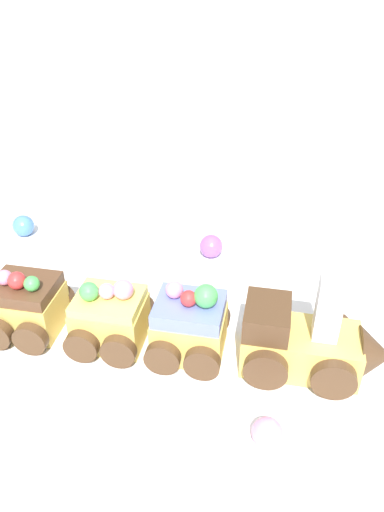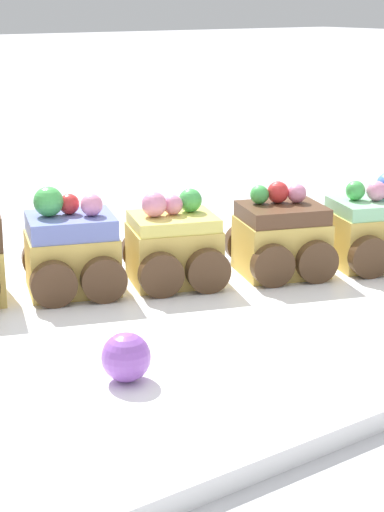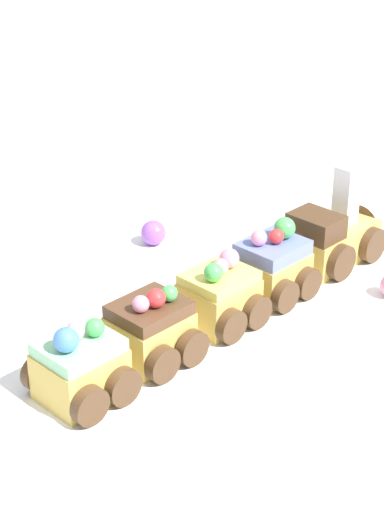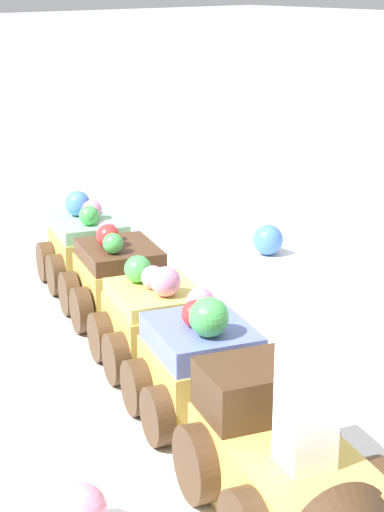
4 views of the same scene
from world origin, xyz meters
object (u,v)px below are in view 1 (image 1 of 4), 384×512
object	(u,v)px
cake_car_chocolate	(27,307)
cake_car_lemon	(110,318)
cake_train_locomotive	(310,343)
gumball_pink	(267,433)
gumball_blue	(23,226)
gumball_purple	(211,246)
cake_car_blueberry	(190,327)

from	to	relation	value
cake_car_chocolate	cake_car_lemon	bearing A→B (deg)	0.07
cake_train_locomotive	gumball_pink	size ratio (longest dim) A/B	5.75
gumball_blue	gumball_purple	world-z (taller)	same
cake_car_chocolate	gumball_purple	bearing A→B (deg)	46.65
cake_car_lemon	cake_train_locomotive	bearing A→B (deg)	0.04
cake_train_locomotive	cake_car_blueberry	bearing A→B (deg)	-179.99
cake_car_lemon	gumball_purple	bearing A→B (deg)	66.94
gumball_blue	cake_car_blueberry	bearing A→B (deg)	-53.25
cake_car_blueberry	gumball_purple	xyz separation A→B (m)	(0.05, 0.16, -0.01)
cake_car_chocolate	gumball_blue	size ratio (longest dim) A/B	3.41
cake_car_chocolate	gumball_pink	size ratio (longest dim) A/B	3.81
cake_car_blueberry	gumball_blue	size ratio (longest dim) A/B	3.41
gumball_pink	gumball_purple	distance (m)	0.27
gumball_blue	gumball_pink	size ratio (longest dim) A/B	1.12
cake_train_locomotive	cake_car_chocolate	size ratio (longest dim) A/B	1.51
cake_car_lemon	gumball_purple	xyz separation A→B (m)	(0.12, 0.13, -0.01)
gumball_pink	cake_car_blueberry	bearing A→B (deg)	111.22
gumball_pink	gumball_purple	bearing A→B (deg)	88.66
gumball_pink	gumball_purple	xyz separation A→B (m)	(0.01, 0.27, 0.00)
cake_train_locomotive	gumball_purple	world-z (taller)	cake_train_locomotive
cake_car_chocolate	gumball_blue	distance (m)	0.19
gumball_blue	gumball_purple	size ratio (longest dim) A/B	0.97
cake_car_lemon	gumball_purple	size ratio (longest dim) A/B	3.30
cake_train_locomotive	cake_car_blueberry	distance (m)	0.11
cake_car_lemon	gumball_purple	distance (m)	0.18
cake_train_locomotive	gumball_purple	size ratio (longest dim) A/B	4.97
cake_car_chocolate	gumball_pink	world-z (taller)	cake_car_chocolate
cake_car_blueberry	gumball_pink	size ratio (longest dim) A/B	3.81
gumball_purple	cake_car_chocolate	bearing A→B (deg)	-153.22
cake_train_locomotive	gumball_pink	distance (m)	0.10
cake_car_blueberry	cake_car_lemon	size ratio (longest dim) A/B	1.00
cake_train_locomotive	cake_car_lemon	bearing A→B (deg)	-179.96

